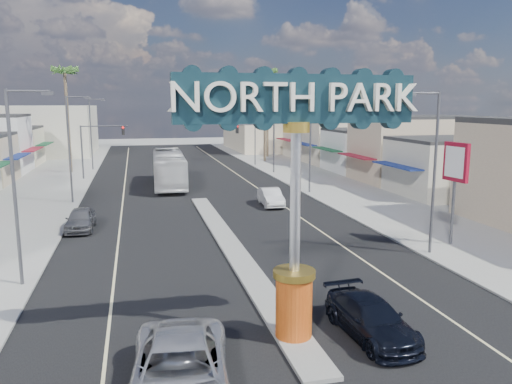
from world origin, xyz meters
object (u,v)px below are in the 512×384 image
palm_left_far (65,77)px  car_parked_left (81,219)px  streetlight_l_far (92,130)px  bank_pylon_sign (456,168)px  suv_left (180,372)px  suv_right (371,318)px  traffic_signal_right (259,138)px  palm_right_mid (265,88)px  streetlight_l_mid (71,144)px  streetlight_r_far (254,128)px  gateway_sign (296,176)px  streetlight_r_mid (309,140)px  traffic_signal_left (99,141)px  streetlight_r_near (432,165)px  city_bus (169,169)px  streetlight_l_near (17,178)px  palm_right_far (268,77)px  car_parked_right (271,197)px

palm_left_far → car_parked_left: (4.00, -29.61, -10.76)m
streetlight_l_far → bank_pylon_sign: 46.89m
suv_left → suv_right: 7.48m
traffic_signal_right → palm_right_mid: 14.10m
streetlight_l_mid → suv_right: streetlight_l_mid is taller
streetlight_l_mid → suv_right: 31.66m
streetlight_r_far → suv_right: bearing=-98.6°
car_parked_left → bank_pylon_sign: 23.96m
gateway_sign → suv_left: 7.19m
streetlight_l_far → streetlight_r_mid: size_ratio=1.00×
traffic_signal_left → palm_right_mid: (22.18, 12.01, 6.33)m
traffic_signal_left → streetlight_l_far: (-1.25, 8.01, 0.79)m
suv_right → streetlight_r_mid: bearing=71.0°
streetlight_r_near → city_bus: size_ratio=0.70×
bank_pylon_sign → gateway_sign: bearing=-150.4°
streetlight_l_near → car_parked_left: streetlight_l_near is taller
car_parked_left → city_bus: (7.00, 17.01, 1.06)m
traffic_signal_left → car_parked_left: size_ratio=1.38×
palm_left_far → suv_left: (8.72, -50.79, -10.64)m
palm_right_far → city_bus: (-17.00, -24.60, -10.58)m
streetlight_l_mid → streetlight_l_far: bearing=90.0°
palm_left_far → city_bus: size_ratio=1.01×
palm_right_mid → streetlight_r_mid: bearing=-95.6°
traffic_signal_left → car_parked_left: bearing=-89.6°
streetlight_l_near → car_parked_left: size_ratio=2.07×
traffic_signal_right → palm_right_mid: palm_right_mid is taller
palm_right_mid → city_bus: palm_right_mid is taller
suv_left → city_bus: 38.27m
streetlight_l_far → traffic_signal_right: bearing=-22.2°
streetlight_l_mid → palm_left_far: size_ratio=0.69×
car_parked_left → streetlight_r_near: bearing=-26.3°
palm_left_far → suv_left: size_ratio=2.13×
gateway_sign → city_bus: bearing=93.2°
streetlight_r_far → palm_right_far: size_ratio=0.64×
palm_right_mid → palm_right_far: (2.00, 6.00, 1.78)m
streetlight_l_mid → suv_right: (13.24, -28.42, -4.38)m
streetlight_l_near → suv_right: size_ratio=1.89×
streetlight_r_mid → palm_left_far: (-23.43, 20.00, 6.43)m
car_parked_right → city_bus: 14.34m
streetlight_l_far → bank_pylon_sign: streetlight_l_far is taller
streetlight_l_far → palm_left_far: size_ratio=0.69×
streetlight_l_far → streetlight_r_near: bearing=-63.6°
palm_right_mid → car_parked_left: size_ratio=2.79×
streetlight_r_near → suv_right: bearing=-132.2°
streetlight_r_near → palm_left_far: 46.80m
streetlight_l_near → streetlight_l_mid: bearing=90.0°
gateway_sign → bank_pylon_sign: bearing=36.0°
streetlight_l_near → car_parked_left: 11.34m
streetlight_l_mid → streetlight_l_near: bearing=-90.0°
streetlight_r_near → suv_right: size_ratio=1.89×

